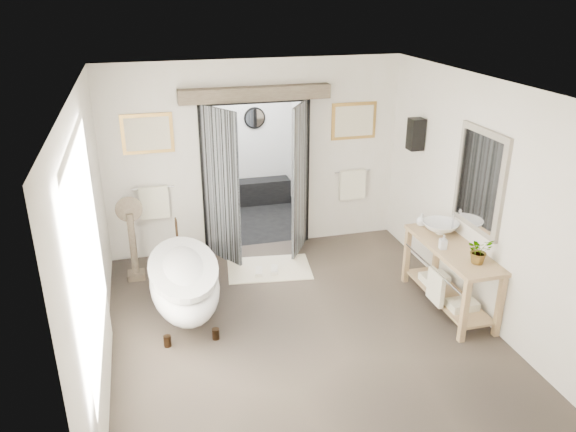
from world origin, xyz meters
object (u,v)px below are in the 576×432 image
object	(u,v)px
rug	(269,268)
basin	(440,228)
vanity	(449,272)
clawfoot_tub	(184,281)

from	to	relation	value
rug	basin	size ratio (longest dim) A/B	2.53
vanity	rug	bearing A→B (deg)	140.88
basin	vanity	bearing A→B (deg)	-91.49
vanity	rug	xyz separation A→B (m)	(-1.97, 1.60, -0.50)
clawfoot_tub	basin	xyz separation A→B (m)	(3.31, -0.31, 0.48)
vanity	basin	world-z (taller)	basin
rug	vanity	bearing A→B (deg)	-39.12
clawfoot_tub	vanity	world-z (taller)	clawfoot_tub
basin	clawfoot_tub	bearing A→B (deg)	-178.57
clawfoot_tub	basin	distance (m)	3.36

